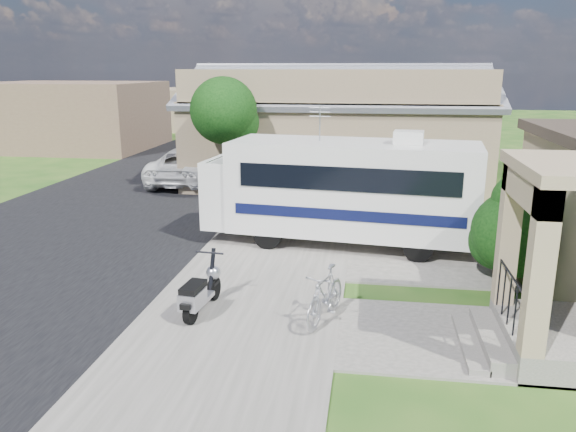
# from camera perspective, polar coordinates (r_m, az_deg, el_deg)

# --- Properties ---
(ground) EXTENTS (120.00, 120.00, 0.00)m
(ground) POSITION_cam_1_polar(r_m,az_deg,el_deg) (11.92, 0.62, -9.21)
(ground) COLOR #1B4813
(street_slab) EXTENTS (9.00, 80.00, 0.02)m
(street_slab) POSITION_cam_1_polar(r_m,az_deg,el_deg) (23.16, -14.57, 2.27)
(street_slab) COLOR black
(street_slab) RESTS_ON ground
(sidewalk_slab) EXTENTS (4.00, 80.00, 0.06)m
(sidewalk_slab) POSITION_cam_1_polar(r_m,az_deg,el_deg) (21.48, 1.63, 1.84)
(sidewalk_slab) COLOR #5D5B53
(sidewalk_slab) RESTS_ON ground
(driveway_slab) EXTENTS (7.00, 6.00, 0.05)m
(driveway_slab) POSITION_cam_1_polar(r_m,az_deg,el_deg) (16.03, 8.16, -2.86)
(driveway_slab) COLOR #5D5B53
(driveway_slab) RESTS_ON ground
(walk_slab) EXTENTS (4.00, 3.00, 0.05)m
(walk_slab) POSITION_cam_1_polar(r_m,az_deg,el_deg) (11.02, 15.85, -11.78)
(walk_slab) COLOR #5D5B53
(walk_slab) RESTS_ON ground
(warehouse) EXTENTS (12.50, 8.40, 5.04)m
(warehouse) POSITION_cam_1_polar(r_m,az_deg,el_deg) (24.97, 5.07, 8.18)
(warehouse) COLOR #836F51
(warehouse) RESTS_ON ground
(distant_bldg_far) EXTENTS (10.00, 8.00, 4.00)m
(distant_bldg_far) POSITION_cam_1_polar(r_m,az_deg,el_deg) (37.74, -21.18, 9.51)
(distant_bldg_far) COLOR brown
(distant_bldg_far) RESTS_ON ground
(distant_bldg_near) EXTENTS (8.00, 7.00, 3.20)m
(distant_bldg_near) POSITION_cam_1_polar(r_m,az_deg,el_deg) (47.83, -11.92, 10.62)
(distant_bldg_near) COLOR #836F51
(distant_bldg_near) RESTS_ON ground
(street_tree_a) EXTENTS (2.44, 2.40, 4.58)m
(street_tree_a) POSITION_cam_1_polar(r_m,az_deg,el_deg) (20.57, -6.24, 10.26)
(street_tree_a) COLOR black
(street_tree_a) RESTS_ON ground
(street_tree_b) EXTENTS (2.44, 2.40, 4.73)m
(street_tree_b) POSITION_cam_1_polar(r_m,az_deg,el_deg) (30.32, -1.41, 12.06)
(street_tree_b) COLOR black
(street_tree_b) RESTS_ON ground
(street_tree_c) EXTENTS (2.44, 2.40, 4.42)m
(street_tree_c) POSITION_cam_1_polar(r_m,az_deg,el_deg) (39.22, 0.89, 12.27)
(street_tree_c) COLOR black
(street_tree_c) RESTS_ON ground
(motorhome) EXTENTS (7.67, 3.15, 3.82)m
(motorhome) POSITION_cam_1_polar(r_m,az_deg,el_deg) (15.63, 5.57, 2.88)
(motorhome) COLOR silver
(motorhome) RESTS_ON ground
(shrub) EXTENTS (2.10, 2.00, 2.58)m
(shrub) POSITION_cam_1_polar(r_m,az_deg,el_deg) (13.78, 22.20, -1.18)
(shrub) COLOR black
(shrub) RESTS_ON ground
(scooter) EXTENTS (0.62, 1.74, 1.14)m
(scooter) POSITION_cam_1_polar(r_m,az_deg,el_deg) (11.46, -8.93, -7.68)
(scooter) COLOR black
(scooter) RESTS_ON ground
(bicycle) EXTENTS (1.00, 1.84, 1.06)m
(bicycle) POSITION_cam_1_polar(r_m,az_deg,el_deg) (11.02, 3.79, -8.32)
(bicycle) COLOR #AAABB2
(bicycle) RESTS_ON ground
(pickup_truck) EXTENTS (2.57, 5.56, 1.55)m
(pickup_truck) POSITION_cam_1_polar(r_m,az_deg,el_deg) (24.78, -9.78, 5.13)
(pickup_truck) COLOR white
(pickup_truck) RESTS_ON ground
(van) EXTENTS (3.26, 6.35, 1.76)m
(van) POSITION_cam_1_polar(r_m,az_deg,el_deg) (32.49, -6.28, 7.72)
(van) COLOR white
(van) RESTS_ON ground
(garden_hose) EXTENTS (0.42, 0.42, 0.19)m
(garden_hose) POSITION_cam_1_polar(r_m,az_deg,el_deg) (11.67, 19.51, -10.18)
(garden_hose) COLOR #197116
(garden_hose) RESTS_ON ground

